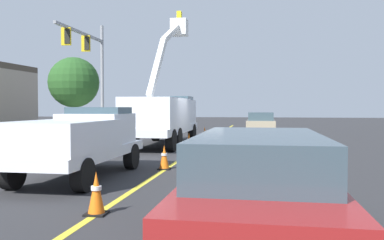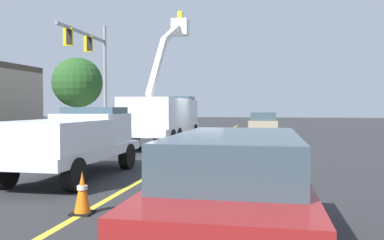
{
  "view_description": "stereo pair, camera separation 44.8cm",
  "coord_description": "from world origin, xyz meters",
  "px_view_note": "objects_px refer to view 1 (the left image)",
  "views": [
    {
      "loc": [
        -20.22,
        -2.73,
        2.07
      ],
      "look_at": [
        -0.01,
        0.35,
        1.4
      ],
      "focal_mm": 37.7,
      "sensor_mm": 36.0,
      "label": 1
    },
    {
      "loc": [
        -20.14,
        -3.17,
        2.07
      ],
      "look_at": [
        -0.01,
        0.35,
        1.4
      ],
      "focal_mm": 37.7,
      "sensor_mm": 36.0,
      "label": 2
    }
  ],
  "objects_px": {
    "service_pickup_truck": "(79,140)",
    "traffic_cone_trailing": "(205,133)",
    "passing_minivan": "(261,122)",
    "traffic_cone_mid_rear": "(189,142)",
    "trailing_sedan": "(259,186)",
    "utility_bucket_truck": "(163,115)",
    "traffic_cone_leading": "(96,193)",
    "traffic_cone_mid_front": "(164,158)",
    "traffic_signal_mast": "(91,60)"
  },
  "relations": [
    {
      "from": "passing_minivan",
      "to": "trailing_sedan",
      "type": "height_order",
      "value": "same"
    },
    {
      "from": "traffic_signal_mast",
      "to": "traffic_cone_mid_rear",
      "type": "bearing_deg",
      "value": -129.87
    },
    {
      "from": "traffic_cone_mid_front",
      "to": "service_pickup_truck",
      "type": "bearing_deg",
      "value": 133.48
    },
    {
      "from": "traffic_cone_leading",
      "to": "utility_bucket_truck",
      "type": "bearing_deg",
      "value": 7.45
    },
    {
      "from": "service_pickup_truck",
      "to": "traffic_signal_mast",
      "type": "height_order",
      "value": "traffic_signal_mast"
    },
    {
      "from": "traffic_cone_trailing",
      "to": "traffic_cone_leading",
      "type": "bearing_deg",
      "value": -179.7
    },
    {
      "from": "traffic_cone_mid_rear",
      "to": "traffic_cone_trailing",
      "type": "height_order",
      "value": "traffic_cone_mid_rear"
    },
    {
      "from": "utility_bucket_truck",
      "to": "traffic_cone_mid_front",
      "type": "xyz_separation_m",
      "value": [
        -8.13,
        -1.87,
        -1.23
      ]
    },
    {
      "from": "utility_bucket_truck",
      "to": "traffic_signal_mast",
      "type": "bearing_deg",
      "value": 56.79
    },
    {
      "from": "traffic_cone_trailing",
      "to": "traffic_signal_mast",
      "type": "height_order",
      "value": "traffic_signal_mast"
    },
    {
      "from": "passing_minivan",
      "to": "trailing_sedan",
      "type": "bearing_deg",
      "value": 178.91
    },
    {
      "from": "utility_bucket_truck",
      "to": "traffic_cone_leading",
      "type": "height_order",
      "value": "utility_bucket_truck"
    },
    {
      "from": "traffic_cone_mid_front",
      "to": "trailing_sedan",
      "type": "bearing_deg",
      "value": -157.75
    },
    {
      "from": "traffic_cone_mid_rear",
      "to": "traffic_signal_mast",
      "type": "bearing_deg",
      "value": 50.13
    },
    {
      "from": "traffic_cone_mid_rear",
      "to": "traffic_cone_trailing",
      "type": "distance_m",
      "value": 6.86
    },
    {
      "from": "service_pickup_truck",
      "to": "traffic_cone_trailing",
      "type": "xyz_separation_m",
      "value": [
        14.45,
        -1.91,
        -0.72
      ]
    },
    {
      "from": "traffic_cone_mid_rear",
      "to": "utility_bucket_truck",
      "type": "bearing_deg",
      "value": 35.53
    },
    {
      "from": "passing_minivan",
      "to": "traffic_cone_trailing",
      "type": "xyz_separation_m",
      "value": [
        -3.27,
        3.59,
        -0.57
      ]
    },
    {
      "from": "traffic_cone_leading",
      "to": "service_pickup_truck",
      "type": "bearing_deg",
      "value": 28.43
    },
    {
      "from": "utility_bucket_truck",
      "to": "trailing_sedan",
      "type": "bearing_deg",
      "value": -162.53
    },
    {
      "from": "utility_bucket_truck",
      "to": "traffic_cone_leading",
      "type": "distance_m",
      "value": 13.98
    },
    {
      "from": "traffic_cone_trailing",
      "to": "traffic_signal_mast",
      "type": "bearing_deg",
      "value": 95.3
    },
    {
      "from": "traffic_cone_mid_front",
      "to": "traffic_cone_mid_rear",
      "type": "xyz_separation_m",
      "value": [
        5.63,
        0.08,
        0.03
      ]
    },
    {
      "from": "traffic_cone_trailing",
      "to": "traffic_cone_mid_rear",
      "type": "bearing_deg",
      "value": -179.31
    },
    {
      "from": "service_pickup_truck",
      "to": "passing_minivan",
      "type": "distance_m",
      "value": 18.55
    },
    {
      "from": "passing_minivan",
      "to": "traffic_cone_trailing",
      "type": "relative_size",
      "value": 5.97
    },
    {
      "from": "passing_minivan",
      "to": "traffic_cone_mid_front",
      "type": "bearing_deg",
      "value": 167.7
    },
    {
      "from": "service_pickup_truck",
      "to": "traffic_cone_leading",
      "type": "distance_m",
      "value": 4.28
    },
    {
      "from": "passing_minivan",
      "to": "traffic_cone_mid_rear",
      "type": "bearing_deg",
      "value": 160.87
    },
    {
      "from": "trailing_sedan",
      "to": "traffic_signal_mast",
      "type": "relative_size",
      "value": 0.63
    },
    {
      "from": "service_pickup_truck",
      "to": "traffic_cone_trailing",
      "type": "height_order",
      "value": "service_pickup_truck"
    },
    {
      "from": "trailing_sedan",
      "to": "traffic_cone_trailing",
      "type": "bearing_deg",
      "value": 9.05
    },
    {
      "from": "passing_minivan",
      "to": "traffic_cone_leading",
      "type": "bearing_deg",
      "value": 170.73
    },
    {
      "from": "service_pickup_truck",
      "to": "passing_minivan",
      "type": "height_order",
      "value": "service_pickup_truck"
    },
    {
      "from": "passing_minivan",
      "to": "traffic_signal_mast",
      "type": "xyz_separation_m",
      "value": [
        -3.94,
        10.91,
        4.13
      ]
    },
    {
      "from": "trailing_sedan",
      "to": "traffic_cone_mid_front",
      "type": "relative_size",
      "value": 6.05
    },
    {
      "from": "service_pickup_truck",
      "to": "trailing_sedan",
      "type": "bearing_deg",
      "value": -136.59
    },
    {
      "from": "utility_bucket_truck",
      "to": "traffic_cone_mid_rear",
      "type": "height_order",
      "value": "utility_bucket_truck"
    },
    {
      "from": "trailing_sedan",
      "to": "passing_minivan",
      "type": "bearing_deg",
      "value": -1.09
    },
    {
      "from": "service_pickup_truck",
      "to": "traffic_cone_trailing",
      "type": "bearing_deg",
      "value": -7.54
    },
    {
      "from": "utility_bucket_truck",
      "to": "traffic_cone_leading",
      "type": "xyz_separation_m",
      "value": [
        -13.81,
        -1.8,
        -1.21
      ]
    },
    {
      "from": "passing_minivan",
      "to": "traffic_signal_mast",
      "type": "height_order",
      "value": "traffic_signal_mast"
    },
    {
      "from": "traffic_cone_leading",
      "to": "trailing_sedan",
      "type": "bearing_deg",
      "value": -118.31
    },
    {
      "from": "passing_minivan",
      "to": "traffic_cone_trailing",
      "type": "bearing_deg",
      "value": 132.26
    },
    {
      "from": "traffic_cone_trailing",
      "to": "traffic_cone_mid_front",
      "type": "bearing_deg",
      "value": -179.27
    },
    {
      "from": "traffic_cone_leading",
      "to": "traffic_cone_mid_rear",
      "type": "bearing_deg",
      "value": 0.07
    },
    {
      "from": "traffic_cone_mid_front",
      "to": "traffic_cone_trailing",
      "type": "bearing_deg",
      "value": 0.73
    },
    {
      "from": "traffic_signal_mast",
      "to": "trailing_sedan",
      "type": "bearing_deg",
      "value": -151.3
    },
    {
      "from": "traffic_cone_mid_rear",
      "to": "service_pickup_truck",
      "type": "bearing_deg",
      "value": 165.28
    },
    {
      "from": "utility_bucket_truck",
      "to": "service_pickup_truck",
      "type": "bearing_deg",
      "value": 178.84
    }
  ]
}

